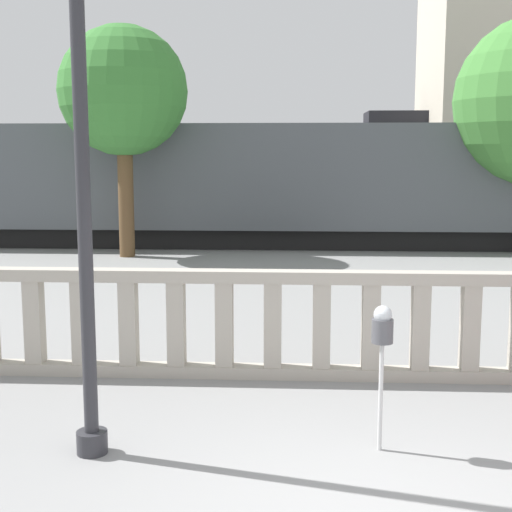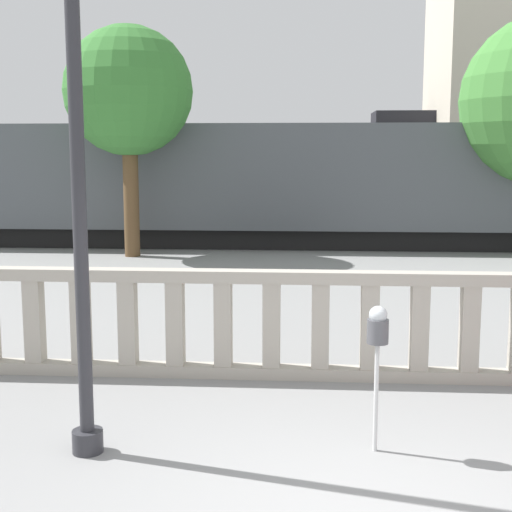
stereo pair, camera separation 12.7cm
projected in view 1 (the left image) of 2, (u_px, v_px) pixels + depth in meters
The scene contains 6 objects.
balustrade at pixel (346, 326), 8.21m from camera, with size 15.06×0.24×1.27m.
lamppost at pixel (81, 113), 5.84m from camera, with size 0.32×0.32×5.18m.
parking_meter at pixel (382, 334), 6.18m from camera, with size 0.19×0.19×1.31m.
train_near at pixel (182, 182), 20.10m from camera, with size 29.54×2.87×3.95m.
train_far at pixel (180, 168), 30.51m from camera, with size 22.15×2.72×4.25m.
tree_right at pixel (123, 92), 17.38m from camera, with size 3.17×3.17×5.68m.
Camera 1 is at (-0.59, -4.71, 2.63)m, focal length 50.00 mm.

